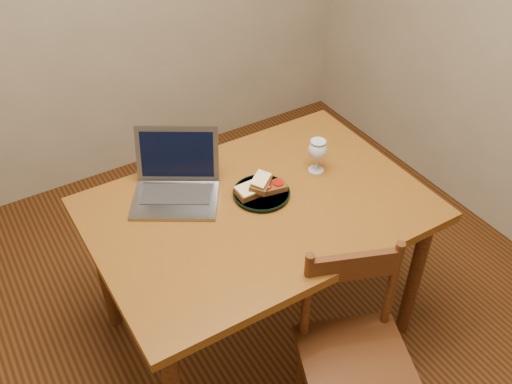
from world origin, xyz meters
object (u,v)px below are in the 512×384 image
table (258,222)px  milk_glass (317,156)px  laptop (176,178)px  plate (261,194)px  chair (355,348)px

table → milk_glass: (0.33, 0.07, 0.16)m
table → laptop: laptop is taller
plate → chair: bearing=-88.5°
chair → laptop: size_ratio=1.14×
table → laptop: size_ratio=2.93×
chair → plate: 0.69m
table → milk_glass: size_ratio=8.53×
table → laptop: bearing=132.4°
laptop → chair: bearing=-38.7°
table → plate: (0.04, 0.05, 0.10)m
chair → milk_glass: bearing=88.9°
milk_glass → chair: bearing=-112.6°
milk_glass → laptop: size_ratio=0.34×
milk_glass → plate: bearing=-175.8°
table → plate: 0.12m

